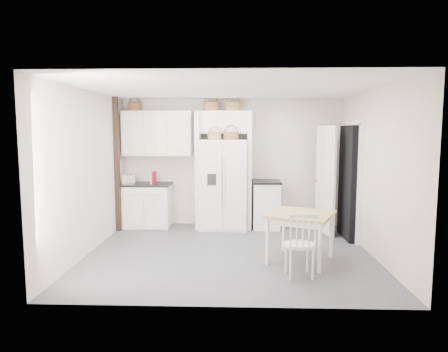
{
  "coord_description": "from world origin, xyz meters",
  "views": [
    {
      "loc": [
        0.13,
        -6.25,
        1.95
      ],
      "look_at": [
        -0.1,
        0.4,
        1.2
      ],
      "focal_mm": 32.0,
      "sensor_mm": 36.0,
      "label": 1
    }
  ],
  "objects": [
    {
      "name": "doorway_void",
      "position": [
        2.16,
        1.0,
        1.02
      ],
      "size": [
        0.18,
        0.85,
        2.05
      ],
      "primitive_type": "cube",
      "color": "black",
      "rests_on": "floor"
    },
    {
      "name": "ceiling",
      "position": [
        0.0,
        0.0,
        2.6
      ],
      "size": [
        4.5,
        4.5,
        0.0
      ],
      "primitive_type": "plane",
      "color": "white",
      "rests_on": "wall_back"
    },
    {
      "name": "fridge_panel_left",
      "position": [
        -0.66,
        1.7,
        1.15
      ],
      "size": [
        0.08,
        0.6,
        2.3
      ],
      "primitive_type": "cube",
      "color": "white",
      "rests_on": "floor"
    },
    {
      "name": "base_cab_left",
      "position": [
        -1.71,
        1.7,
        0.43
      ],
      "size": [
        0.93,
        0.58,
        0.86
      ],
      "primitive_type": "cube",
      "color": "white",
      "rests_on": "floor"
    },
    {
      "name": "basket_fridge_a",
      "position": [
        -0.33,
        1.56,
        1.85
      ],
      "size": [
        0.26,
        0.26,
        0.14
      ],
      "primitive_type": "cylinder",
      "color": "brown",
      "rests_on": "refrigerator"
    },
    {
      "name": "dining_table",
      "position": [
        1.08,
        -0.37,
        0.37
      ],
      "size": [
        1.17,
        1.17,
        0.73
      ],
      "primitive_type": "cube",
      "rotation": [
        0.0,
        0.0,
        -0.43
      ],
      "color": "olive",
      "rests_on": "floor"
    },
    {
      "name": "toaster",
      "position": [
        -2.06,
        1.62,
        0.98
      ],
      "size": [
        0.29,
        0.22,
        0.18
      ],
      "primitive_type": "cube",
      "rotation": [
        0.0,
        0.0,
        0.34
      ],
      "color": "silver",
      "rests_on": "counter_left"
    },
    {
      "name": "basket_bridge_b",
      "position": [
        0.03,
        1.83,
        2.44
      ],
      "size": [
        0.31,
        0.31,
        0.18
      ],
      "primitive_type": "cylinder",
      "color": "brown",
      "rests_on": "bridge_cabinet"
    },
    {
      "name": "basket_bridge_a",
      "position": [
        -0.41,
        1.83,
        2.44
      ],
      "size": [
        0.3,
        0.3,
        0.17
      ],
      "primitive_type": "cylinder",
      "color": "brown",
      "rests_on": "bridge_cabinet"
    },
    {
      "name": "wall_right",
      "position": [
        2.25,
        0.0,
        1.3
      ],
      "size": [
        0.0,
        4.0,
        4.0
      ],
      "primitive_type": "plane",
      "rotation": [
        1.57,
        0.0,
        -1.57
      ],
      "color": "beige",
      "rests_on": "floor"
    },
    {
      "name": "bridge_cabinet",
      "position": [
        -0.15,
        1.83,
        2.12
      ],
      "size": [
        1.12,
        0.34,
        0.45
      ],
      "primitive_type": "cube",
      "color": "white",
      "rests_on": "wall_back"
    },
    {
      "name": "base_cab_right",
      "position": [
        0.71,
        1.7,
        0.46
      ],
      "size": [
        0.52,
        0.63,
        0.92
      ],
      "primitive_type": "cube",
      "color": "white",
      "rests_on": "floor"
    },
    {
      "name": "wall_left",
      "position": [
        -2.25,
        0.0,
        1.3
      ],
      "size": [
        0.0,
        4.0,
        4.0
      ],
      "primitive_type": "plane",
      "rotation": [
        1.57,
        0.0,
        1.57
      ],
      "color": "beige",
      "rests_on": "floor"
    },
    {
      "name": "fridge_panel_right",
      "position": [
        0.36,
        1.7,
        1.15
      ],
      "size": [
        0.08,
        0.6,
        2.3
      ],
      "primitive_type": "cube",
      "color": "white",
      "rests_on": "floor"
    },
    {
      "name": "basket_upper_a",
      "position": [
        -1.96,
        1.83,
        2.43
      ],
      "size": [
        0.27,
        0.27,
        0.15
      ],
      "primitive_type": "cylinder",
      "color": "#5B2F14",
      "rests_on": "upper_cabinet"
    },
    {
      "name": "floor",
      "position": [
        0.0,
        0.0,
        0.0
      ],
      "size": [
        4.5,
        4.5,
        0.0
      ],
      "primitive_type": "plane",
      "color": "#3D3C44",
      "rests_on": "ground"
    },
    {
      "name": "cookbook_red",
      "position": [
        -1.55,
        1.62,
        1.02
      ],
      "size": [
        0.06,
        0.17,
        0.25
      ],
      "primitive_type": "cube",
      "rotation": [
        0.0,
        0.0,
        -0.17
      ],
      "color": "maroon",
      "rests_on": "counter_left"
    },
    {
      "name": "windsor_chair",
      "position": [
        0.97,
        -1.01,
        0.43
      ],
      "size": [
        0.45,
        0.42,
        0.87
      ],
      "primitive_type": "cube",
      "rotation": [
        0.0,
        0.0,
        0.07
      ],
      "color": "white",
      "rests_on": "floor"
    },
    {
      "name": "trim_post",
      "position": [
        -2.2,
        1.35,
        1.3
      ],
      "size": [
        0.09,
        0.09,
        2.6
      ],
      "primitive_type": "cube",
      "color": "black",
      "rests_on": "floor"
    },
    {
      "name": "refrigerator",
      "position": [
        -0.15,
        1.66,
        0.89
      ],
      "size": [
        0.92,
        0.74,
        1.78
      ],
      "primitive_type": "cube",
      "color": "white",
      "rests_on": "floor"
    },
    {
      "name": "wall_back",
      "position": [
        0.0,
        2.0,
        1.3
      ],
      "size": [
        4.5,
        0.0,
        4.5
      ],
      "primitive_type": "plane",
      "rotation": [
        1.57,
        0.0,
        0.0
      ],
      "color": "beige",
      "rests_on": "floor"
    },
    {
      "name": "upper_cabinet",
      "position": [
        -1.5,
        1.83,
        1.9
      ],
      "size": [
        1.4,
        0.34,
        0.9
      ],
      "primitive_type": "cube",
      "color": "white",
      "rests_on": "wall_back"
    },
    {
      "name": "counter_right",
      "position": [
        0.71,
        1.7,
        0.94
      ],
      "size": [
        0.57,
        0.67,
        0.04
      ],
      "primitive_type": "cube",
      "color": "black",
      "rests_on": "base_cab_right"
    },
    {
      "name": "door_slab",
      "position": [
        1.8,
        1.33,
        1.02
      ],
      "size": [
        0.21,
        0.79,
        2.05
      ],
      "primitive_type": "cube",
      "rotation": [
        0.0,
        0.0,
        -1.36
      ],
      "color": "white",
      "rests_on": "floor"
    },
    {
      "name": "basket_fridge_b",
      "position": [
        -0.0,
        1.56,
        1.86
      ],
      "size": [
        0.29,
        0.29,
        0.16
      ],
      "primitive_type": "cylinder",
      "color": "#5B2F14",
      "rests_on": "refrigerator"
    },
    {
      "name": "counter_left",
      "position": [
        -1.71,
        1.7,
        0.88
      ],
      "size": [
        0.96,
        0.62,
        0.04
      ],
      "primitive_type": "cube",
      "color": "black",
      "rests_on": "base_cab_left"
    },
    {
      "name": "cookbook_cream",
      "position": [
        -1.59,
        1.62,
        1.01
      ],
      "size": [
        0.05,
        0.16,
        0.24
      ],
      "primitive_type": "cube",
      "rotation": [
        0.0,
        0.0,
        0.12
      ],
      "color": "#F7EAB8",
      "rests_on": "counter_left"
    }
  ]
}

